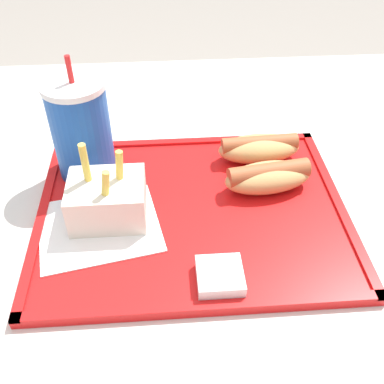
{
  "coord_description": "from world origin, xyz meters",
  "views": [
    {
      "loc": [
        -0.01,
        -0.42,
        1.17
      ],
      "look_at": [
        0.02,
        0.01,
        0.8
      ],
      "focal_mm": 42.0,
      "sensor_mm": 36.0,
      "label": 1
    }
  ],
  "objects_px": {
    "fries_carton": "(107,202)",
    "hot_dog_near": "(268,176)",
    "hot_dog_far": "(259,148)",
    "sauce_cup_mayo": "(220,276)",
    "soda_cup": "(81,129)"
  },
  "relations": [
    {
      "from": "hot_dog_far",
      "to": "hot_dog_near",
      "type": "bearing_deg",
      "value": -90.0
    },
    {
      "from": "fries_carton",
      "to": "sauce_cup_mayo",
      "type": "bearing_deg",
      "value": -40.28
    },
    {
      "from": "soda_cup",
      "to": "fries_carton",
      "type": "height_order",
      "value": "soda_cup"
    },
    {
      "from": "hot_dog_far",
      "to": "fries_carton",
      "type": "height_order",
      "value": "fries_carton"
    },
    {
      "from": "soda_cup",
      "to": "fries_carton",
      "type": "distance_m",
      "value": 0.12
    },
    {
      "from": "hot_dog_far",
      "to": "hot_dog_near",
      "type": "relative_size",
      "value": 0.97
    },
    {
      "from": "hot_dog_far",
      "to": "fries_carton",
      "type": "distance_m",
      "value": 0.24
    },
    {
      "from": "soda_cup",
      "to": "hot_dog_far",
      "type": "bearing_deg",
      "value": 1.89
    },
    {
      "from": "hot_dog_far",
      "to": "sauce_cup_mayo",
      "type": "relative_size",
      "value": 2.41
    },
    {
      "from": "fries_carton",
      "to": "hot_dog_near",
      "type": "bearing_deg",
      "value": 12.04
    },
    {
      "from": "hot_dog_far",
      "to": "fries_carton",
      "type": "xyz_separation_m",
      "value": [
        -0.21,
        -0.11,
        0.01
      ]
    },
    {
      "from": "hot_dog_far",
      "to": "sauce_cup_mayo",
      "type": "height_order",
      "value": "hot_dog_far"
    },
    {
      "from": "hot_dog_far",
      "to": "sauce_cup_mayo",
      "type": "distance_m",
      "value": 0.24
    },
    {
      "from": "hot_dog_near",
      "to": "sauce_cup_mayo",
      "type": "bearing_deg",
      "value": -118.54
    },
    {
      "from": "hot_dog_near",
      "to": "soda_cup",
      "type": "bearing_deg",
      "value": 166.82
    }
  ]
}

